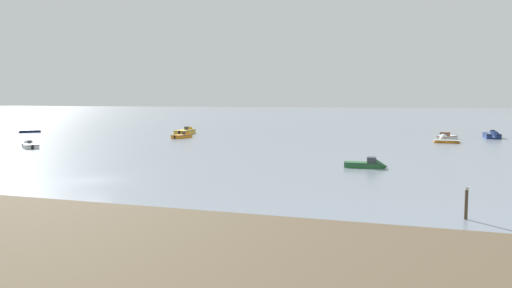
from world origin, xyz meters
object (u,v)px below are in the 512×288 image
motorboat_moored_0 (370,165)px  rowboat_moored_0 (30,132)px  motorboat_moored_3 (30,146)px  motorboat_moored_6 (445,138)px  mooring_post_left (466,204)px  motorboat_moored_4 (184,136)px  rowboat_moored_2 (447,142)px  motorboat_moored_1 (493,137)px  motorboat_moored_7 (187,132)px

motorboat_moored_0 → rowboat_moored_0: (-70.66, 31.44, -0.05)m
motorboat_moored_3 → motorboat_moored_6: 65.17m
rowboat_moored_0 → mooring_post_left: (77.62, -51.10, 0.66)m
motorboat_moored_4 → motorboat_moored_6: 44.86m
rowboat_moored_2 → rowboat_moored_0: bearing=3.0°
motorboat_moored_1 → motorboat_moored_0: bearing=-21.2°
motorboat_moored_6 → motorboat_moored_7: size_ratio=0.76×
motorboat_moored_4 → motorboat_moored_6: motorboat_moored_6 is taller
mooring_post_left → motorboat_moored_0: bearing=109.5°
rowboat_moored_0 → motorboat_moored_6: 80.18m
motorboat_moored_4 → mooring_post_left: bearing=-129.9°
motorboat_moored_3 → motorboat_moored_4: bearing=-79.0°
rowboat_moored_0 → motorboat_moored_1: 88.75m
motorboat_moored_3 → rowboat_moored_2: bearing=-115.5°
motorboat_moored_1 → motorboat_moored_4: (-51.76, -15.28, -0.09)m
rowboat_moored_0 → motorboat_moored_1: bearing=-42.0°
motorboat_moored_1 → motorboat_moored_3: size_ratio=1.40×
rowboat_moored_0 → motorboat_moored_7: 32.81m
rowboat_moored_0 → motorboat_moored_1: motorboat_moored_1 is taller
motorboat_moored_3 → mooring_post_left: (54.12, -25.68, 0.62)m
motorboat_moored_3 → motorboat_moored_4: motorboat_moored_3 is taller
mooring_post_left → motorboat_moored_4: bearing=130.5°
motorboat_moored_6 → rowboat_moored_0: bearing=-57.2°
motorboat_moored_1 → motorboat_moored_4: 53.97m
rowboat_moored_0 → motorboat_moored_7: motorboat_moored_7 is taller
rowboat_moored_0 → motorboat_moored_1: size_ratio=0.63×
motorboat_moored_4 → rowboat_moored_0: bearing=95.8°
motorboat_moored_4 → motorboat_moored_6: bearing=-67.8°
motorboat_moored_0 → rowboat_moored_2: (9.01, 32.14, -0.07)m
motorboat_moored_1 → motorboat_moored_6: (-7.97, -5.54, -0.03)m
motorboat_moored_7 → rowboat_moored_2: bearing=-101.7°
motorboat_moored_6 → motorboat_moored_7: bearing=-61.7°
rowboat_moored_0 → rowboat_moored_2: bearing=-49.9°
motorboat_moored_4 → motorboat_moored_7: 9.96m
motorboat_moored_7 → motorboat_moored_4: bearing=-161.1°
motorboat_moored_0 → motorboat_moored_6: size_ratio=0.81×
rowboat_moored_0 → motorboat_moored_4: size_ratio=0.86×
motorboat_moored_7 → mooring_post_left: mooring_post_left is taller
motorboat_moored_0 → motorboat_moored_1: 47.51m
motorboat_moored_1 → rowboat_moored_0: bearing=-81.6°
motorboat_moored_0 → motorboat_moored_4: bearing=137.9°
motorboat_moored_7 → motorboat_moored_3: bearing=160.6°
motorboat_moored_4 → motorboat_moored_0: bearing=-120.4°
motorboat_moored_0 → motorboat_moored_7: motorboat_moored_7 is taller
rowboat_moored_2 → motorboat_moored_7: size_ratio=0.60×
motorboat_moored_7 → motorboat_moored_0: bearing=-139.2°
motorboat_moored_6 → mooring_post_left: mooring_post_left is taller
motorboat_moored_4 → rowboat_moored_2: bearing=-76.3°
motorboat_moored_4 → motorboat_moored_3: bearing=161.0°
rowboat_moored_0 → motorboat_moored_6: (79.85, 7.32, 0.10)m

